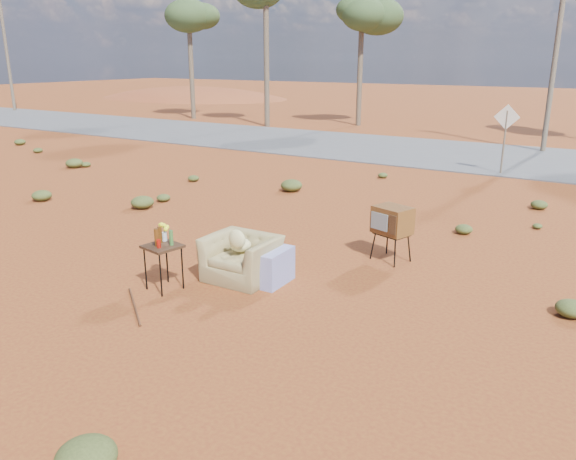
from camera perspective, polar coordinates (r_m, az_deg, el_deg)
The scene contains 13 objects.
ground at distance 8.94m, azimuth -4.55°, elevation -6.50°, with size 140.00×140.00×0.00m, color brown.
highway at distance 22.43m, azimuth 18.51°, elevation 7.15°, with size 140.00×7.00×0.04m, color #565659.
dirt_mound at distance 53.62m, azimuth -9.65°, elevation 13.09°, with size 26.00×18.00×2.00m, color brown.
armchair at distance 9.34m, azimuth -4.19°, elevation -2.39°, with size 1.33×0.85×0.99m.
tv_unit at distance 10.28m, azimuth 10.54°, elevation 0.92°, with size 0.76×0.68×1.02m.
side_table at distance 9.09m, azimuth -12.62°, elevation -1.28°, with size 0.61×0.61×1.04m.
rusty_bar at distance 8.77m, azimuth -15.33°, elevation -7.46°, with size 0.04×0.04×1.38m, color #532D16.
road_sign at distance 19.02m, azimuth 21.25°, elevation 9.75°, with size 0.78×0.06×2.19m.
eucalyptus_far_left at distance 35.14m, azimuth -10.06°, elevation 20.76°, with size 3.20×3.20×7.10m.
eucalyptus_near_left at distance 31.41m, azimuth 7.51°, elevation 20.43°, with size 3.20×3.20×6.60m.
utility_pole_west at distance 44.02m, azimuth -26.72°, elevation 16.16°, with size 1.40×0.20×8.00m.
utility_pole_center at distance 24.29m, azimuth 25.69°, elevation 16.90°, with size 1.40×0.20×8.00m.
scrub_patch at distance 12.86m, azimuth 3.90°, elevation 1.60°, with size 17.49×8.07×0.33m.
Camera 1 is at (4.83, -6.61, 3.58)m, focal length 35.00 mm.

